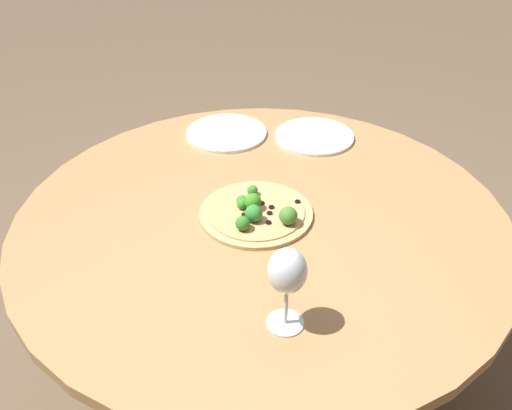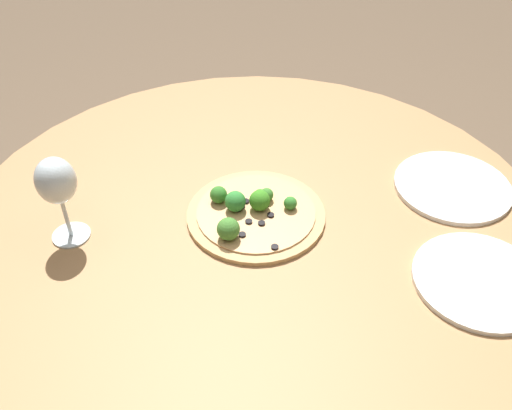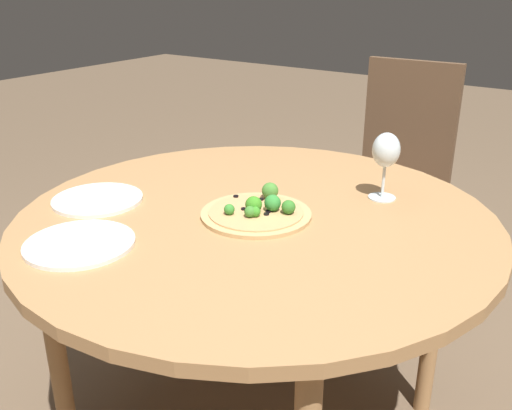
{
  "view_description": "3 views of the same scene",
  "coord_description": "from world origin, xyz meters",
  "px_view_note": "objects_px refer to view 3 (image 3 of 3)",
  "views": [
    {
      "loc": [
        0.79,
        -0.8,
        1.53
      ],
      "look_at": [
        -0.01,
        -0.01,
        0.74
      ],
      "focal_mm": 40.0,
      "sensor_mm": 36.0,
      "label": 1
    },
    {
      "loc": [
        0.59,
        0.6,
        1.47
      ],
      "look_at": [
        -0.01,
        -0.01,
        0.74
      ],
      "focal_mm": 40.0,
      "sensor_mm": 36.0,
      "label": 2
    },
    {
      "loc": [
        -1.08,
        -0.75,
        1.27
      ],
      "look_at": [
        -0.01,
        -0.01,
        0.74
      ],
      "focal_mm": 40.0,
      "sensor_mm": 36.0,
      "label": 3
    }
  ],
  "objects_px": {
    "chair": "(396,176)",
    "plate_near": "(80,244)",
    "pizza": "(258,211)",
    "wine_glass": "(386,152)",
    "plate_far": "(98,199)"
  },
  "relations": [
    {
      "from": "chair",
      "to": "plate_near",
      "type": "distance_m",
      "value": 1.44
    },
    {
      "from": "chair",
      "to": "plate_near",
      "type": "xyz_separation_m",
      "value": [
        -1.41,
        0.19,
        0.21
      ]
    },
    {
      "from": "chair",
      "to": "plate_near",
      "type": "bearing_deg",
      "value": -99.32
    },
    {
      "from": "pizza",
      "to": "plate_near",
      "type": "relative_size",
      "value": 1.13
    },
    {
      "from": "wine_glass",
      "to": "plate_near",
      "type": "relative_size",
      "value": 0.74
    },
    {
      "from": "chair",
      "to": "pizza",
      "type": "height_order",
      "value": "chair"
    },
    {
      "from": "pizza",
      "to": "plate_far",
      "type": "height_order",
      "value": "pizza"
    },
    {
      "from": "chair",
      "to": "wine_glass",
      "type": "bearing_deg",
      "value": -73.47
    },
    {
      "from": "wine_glass",
      "to": "plate_near",
      "type": "xyz_separation_m",
      "value": [
        -0.65,
        0.44,
        -0.12
      ]
    },
    {
      "from": "pizza",
      "to": "plate_far",
      "type": "relative_size",
      "value": 1.17
    },
    {
      "from": "wine_glass",
      "to": "plate_far",
      "type": "height_order",
      "value": "wine_glass"
    },
    {
      "from": "pizza",
      "to": "plate_far",
      "type": "distance_m",
      "value": 0.44
    },
    {
      "from": "wine_glass",
      "to": "plate_far",
      "type": "bearing_deg",
      "value": 126.47
    },
    {
      "from": "pizza",
      "to": "wine_glass",
      "type": "bearing_deg",
      "value": -35.68
    },
    {
      "from": "pizza",
      "to": "plate_near",
      "type": "height_order",
      "value": "pizza"
    }
  ]
}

